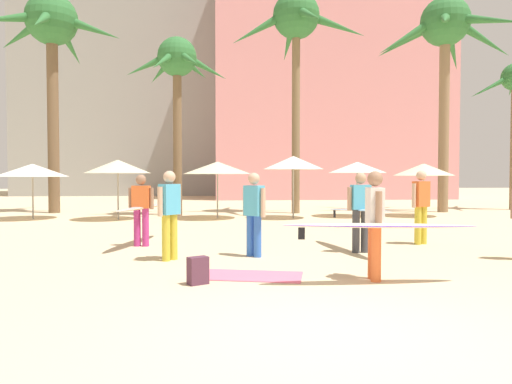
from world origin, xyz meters
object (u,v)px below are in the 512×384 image
(cafe_umbrella_4, at_px, (424,170))
(cafe_umbrella_5, at_px, (357,167))
(cafe_umbrella_3, at_px, (32,170))
(palm_tree_left, at_px, (51,33))
(cafe_umbrella_1, at_px, (217,168))
(person_mid_left, at_px, (377,223))
(palm_tree_right, at_px, (177,69))
(cafe_umbrella_2, at_px, (118,167))
(person_mid_center, at_px, (421,204))
(person_near_left, at_px, (142,207))
(person_far_right, at_px, (254,211))
(cafe_umbrella_0, at_px, (293,163))
(person_far_left, at_px, (359,209))
(person_mid_right, at_px, (170,211))
(backpack, at_px, (198,271))
(palm_tree_far_left, at_px, (445,36))
(beach_towel, at_px, (252,276))
(palm_tree_far_right, at_px, (296,27))

(cafe_umbrella_4, bearing_deg, cafe_umbrella_5, 179.50)
(cafe_umbrella_3, height_order, cafe_umbrella_5, cafe_umbrella_5)
(palm_tree_left, xyz_separation_m, cafe_umbrella_1, (7.40, -3.44, -6.05))
(person_mid_left, bearing_deg, palm_tree_right, 113.72)
(cafe_umbrella_5, height_order, person_mid_left, cafe_umbrella_5)
(cafe_umbrella_2, distance_m, person_mid_center, 11.36)
(cafe_umbrella_4, xyz_separation_m, person_near_left, (-10.26, -7.33, -1.02))
(palm_tree_right, height_order, person_far_right, palm_tree_right)
(palm_tree_left, relative_size, cafe_umbrella_0, 4.00)
(person_far_left, height_order, person_mid_right, person_mid_right)
(person_near_left, height_order, person_far_right, person_far_right)
(palm_tree_left, distance_m, person_far_right, 16.30)
(person_near_left, bearing_deg, cafe_umbrella_2, -156.23)
(person_far_left, bearing_deg, person_mid_right, -86.42)
(cafe_umbrella_1, bearing_deg, palm_tree_right, 138.31)
(cafe_umbrella_1, height_order, person_mid_center, cafe_umbrella_1)
(palm_tree_left, bearing_deg, backpack, -63.98)
(palm_tree_far_left, height_order, person_mid_center, palm_tree_far_left)
(cafe_umbrella_4, relative_size, person_mid_center, 1.37)
(beach_towel, distance_m, person_near_left, 4.45)
(person_mid_center, bearing_deg, person_near_left, -118.97)
(palm_tree_far_right, height_order, cafe_umbrella_3, palm_tree_far_right)
(cafe_umbrella_1, bearing_deg, person_far_right, -85.07)
(palm_tree_left, height_order, cafe_umbrella_3, palm_tree_left)
(palm_tree_far_right, bearing_deg, person_far_right, -103.86)
(person_mid_center, bearing_deg, palm_tree_right, -169.10)
(person_far_left, distance_m, person_far_right, 2.36)
(cafe_umbrella_5, distance_m, person_near_left, 10.55)
(cafe_umbrella_2, relative_size, cafe_umbrella_3, 0.93)
(cafe_umbrella_5, xyz_separation_m, person_far_right, (-4.94, -9.14, -1.07))
(cafe_umbrella_3, bearing_deg, person_far_right, -49.20)
(person_far_left, bearing_deg, cafe_umbrella_2, -146.45)
(palm_tree_left, distance_m, cafe_umbrella_1, 10.16)
(person_mid_right, bearing_deg, cafe_umbrella_3, -17.76)
(palm_tree_far_right, distance_m, person_far_right, 13.64)
(palm_tree_far_right, bearing_deg, beach_towel, -102.66)
(palm_tree_far_right, relative_size, cafe_umbrella_4, 4.01)
(cafe_umbrella_2, relative_size, person_near_left, 0.80)
(cafe_umbrella_3, distance_m, beach_towel, 13.53)
(palm_tree_left, distance_m, cafe_umbrella_5, 14.73)
(cafe_umbrella_2, distance_m, person_mid_left, 12.79)
(palm_tree_far_right, xyz_separation_m, backpack, (-3.80, -13.53, -8.07))
(cafe_umbrella_0, bearing_deg, person_mid_left, -92.51)
(cafe_umbrella_3, relative_size, person_far_left, 0.92)
(backpack, height_order, person_mid_left, person_mid_left)
(cafe_umbrella_0, xyz_separation_m, person_near_left, (-4.75, -6.82, -1.27))
(cafe_umbrella_3, bearing_deg, palm_tree_far_left, 7.04)
(cafe_umbrella_5, relative_size, person_near_left, 0.76)
(backpack, height_order, person_mid_center, person_mid_center)
(person_mid_left, bearing_deg, cafe_umbrella_1, 108.13)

